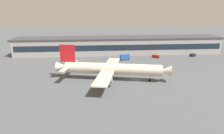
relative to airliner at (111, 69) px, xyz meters
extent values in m
plane|color=#4C4F54|center=(11.18, -1.86, -5.25)|extent=(600.00, 600.00, 0.00)
cube|color=#9E9993|center=(11.18, 59.51, 0.03)|extent=(145.05, 19.81, 10.55)
cube|color=#38383D|center=(11.18, 59.51, 5.90)|extent=(147.95, 20.20, 1.20)
cube|color=#192333|center=(11.18, 49.55, 0.55)|extent=(142.15, 0.16, 3.80)
cylinder|color=beige|center=(0.89, -0.21, 0.01)|extent=(44.19, 14.91, 5.05)
cone|color=beige|center=(23.89, -5.54, 0.01)|extent=(5.51, 5.70, 4.80)
cone|color=beige|center=(-22.36, 5.19, 0.01)|extent=(6.44, 5.68, 4.55)
cube|color=red|center=(-19.66, 4.56, 6.58)|extent=(7.00, 2.09, 8.08)
cube|color=beige|center=(-17.92, 9.86, 0.77)|extent=(4.39, 9.40, 0.30)
cube|color=beige|center=(-20.43, -0.96, 0.77)|extent=(4.39, 9.40, 0.30)
cube|color=beige|center=(1.76, 12.39, -0.49)|extent=(10.34, 20.73, 0.50)
cube|color=beige|center=(-3.88, -11.90, -0.49)|extent=(10.34, 20.73, 0.50)
cylinder|color=#99999E|center=(2.06, 9.26, -2.28)|extent=(4.69, 3.65, 2.78)
cylinder|color=#99999E|center=(-2.23, -9.22, -2.28)|extent=(4.69, 3.65, 2.78)
cylinder|color=black|center=(17.25, -4.00, -4.70)|extent=(1.18, 0.74, 1.10)
cylinder|color=slate|center=(17.25, -4.00, -3.06)|extent=(0.24, 0.24, 2.74)
cylinder|color=black|center=(-0.75, 2.51, -4.70)|extent=(1.18, 0.74, 1.10)
cylinder|color=slate|center=(-0.75, 2.51, -3.06)|extent=(0.24, 0.24, 2.74)
cylinder|color=black|center=(-1.78, -1.92, -4.70)|extent=(1.18, 0.74, 1.10)
cylinder|color=slate|center=(-1.78, -1.92, -3.06)|extent=(0.24, 0.24, 2.74)
cube|color=#2651A5|center=(12.13, 37.70, -3.30)|extent=(6.36, 3.54, 3.20)
cube|color=black|center=(13.75, 38.03, -2.66)|extent=(2.50, 2.58, 0.80)
cylinder|color=black|center=(13.97, 39.17, -4.90)|extent=(0.75, 0.43, 0.70)
cylinder|color=black|center=(14.40, 37.06, -4.90)|extent=(0.75, 0.43, 0.70)
cylinder|color=black|center=(9.86, 38.34, -4.90)|extent=(0.75, 0.43, 0.70)
cylinder|color=black|center=(10.28, 36.22, -4.90)|extent=(0.75, 0.43, 0.70)
cube|color=red|center=(33.97, 42.57, -4.20)|extent=(5.32, 5.13, 1.40)
cube|color=black|center=(32.99, 43.45, -3.92)|extent=(2.84, 2.90, 0.35)
cylinder|color=black|center=(31.94, 42.81, -4.90)|extent=(0.72, 0.69, 0.70)
cylinder|color=black|center=(33.50, 44.56, -4.90)|extent=(0.72, 0.69, 0.70)
cylinder|color=black|center=(34.45, 40.58, -4.90)|extent=(0.72, 0.69, 0.70)
cylinder|color=black|center=(36.01, 42.33, -4.90)|extent=(0.72, 0.69, 0.70)
cube|color=black|center=(59.94, 43.74, -4.15)|extent=(4.06, 3.08, 1.50)
cube|color=black|center=(60.87, 44.06, -3.85)|extent=(1.80, 2.15, 0.38)
cylinder|color=black|center=(60.83, 45.00, -4.90)|extent=(0.76, 0.52, 0.70)
cylinder|color=black|center=(61.42, 43.30, -4.90)|extent=(0.76, 0.52, 0.70)
cylinder|color=black|center=(58.45, 44.17, -4.90)|extent=(0.76, 0.52, 0.70)
cylinder|color=black|center=(59.05, 42.47, -4.90)|extent=(0.76, 0.52, 0.70)
cone|color=#F2590C|center=(3.90, -6.73, -4.97)|extent=(0.45, 0.45, 0.56)
cone|color=#F2590C|center=(-16.47, -10.60, -4.96)|extent=(0.47, 0.47, 0.59)
cone|color=#F2590C|center=(1.47, -6.82, -4.89)|extent=(0.57, 0.57, 0.71)
cone|color=#F2590C|center=(23.52, -18.04, -4.96)|extent=(0.46, 0.46, 0.58)
camera|label=1|loc=(-7.95, -92.60, 26.65)|focal=34.07mm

